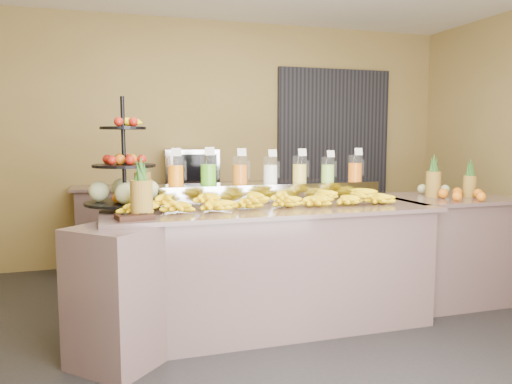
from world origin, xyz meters
name	(u,v)px	position (x,y,z in m)	size (l,w,h in m)	color
ground	(281,337)	(0.00, 0.00, 0.00)	(6.00, 6.00, 0.00)	black
room_envelope	(271,88)	(0.19, 0.79, 1.88)	(6.04, 5.02, 2.82)	olive
buffet_counter	(256,267)	(-0.12, 0.26, 0.47)	(2.75, 1.25, 0.93)	gray
right_counter	(444,248)	(1.70, 0.40, 0.47)	(1.08, 0.88, 0.93)	gray
back_ledge	(214,223)	(0.00, 2.25, 0.47)	(3.10, 0.55, 0.93)	gray
pitcher_tray	(270,192)	(0.11, 0.58, 1.01)	(1.85, 0.30, 0.15)	gray
juice_pitcher_orange_a	(176,173)	(-0.67, 0.58, 1.18)	(0.13, 0.13, 0.31)	silver
juice_pitcher_green	(208,172)	(-0.41, 0.58, 1.19)	(0.13, 0.13, 0.31)	silver
juice_pitcher_orange_b	(240,171)	(-0.15, 0.58, 1.18)	(0.12, 0.13, 0.30)	silver
juice_pitcher_milk	(270,171)	(0.11, 0.58, 1.18)	(0.12, 0.12, 0.29)	silver
juice_pitcher_lemon	(300,170)	(0.37, 0.58, 1.18)	(0.12, 0.13, 0.29)	silver
juice_pitcher_lime	(328,170)	(0.63, 0.58, 1.17)	(0.11, 0.12, 0.28)	silver
juice_pitcher_orange_c	(355,169)	(0.89, 0.58, 1.18)	(0.12, 0.13, 0.29)	silver
banana_heap	(266,197)	(-0.05, 0.22, 1.01)	(2.10, 0.19, 0.17)	yellow
fruit_stand	(130,180)	(-1.03, 0.47, 1.14)	(0.64, 0.64, 0.82)	black
condiment_caddy	(134,217)	(-1.03, -0.03, 0.95)	(0.23, 0.17, 0.03)	black
pineapple_left_a	(142,195)	(-0.97, 0.03, 1.08)	(0.15, 0.15, 0.41)	brown
pineapple_left_b	(143,184)	(-0.91, 0.79, 1.08)	(0.13, 0.13, 0.41)	brown
right_fruit_pile	(457,190)	(1.72, 0.28, 1.00)	(0.43, 0.41, 0.23)	brown
oven_warmer	(192,167)	(-0.25, 2.25, 1.13)	(0.59, 0.41, 0.39)	gray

